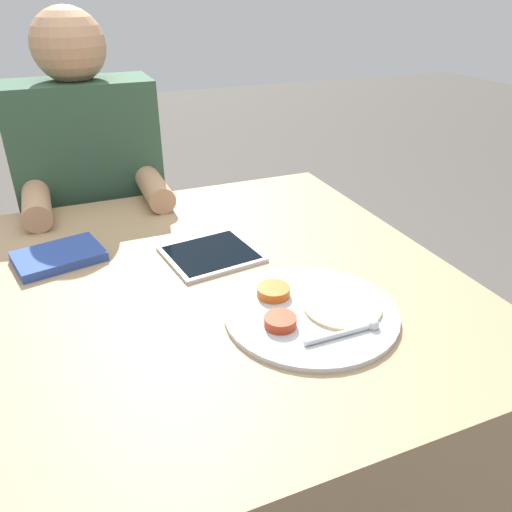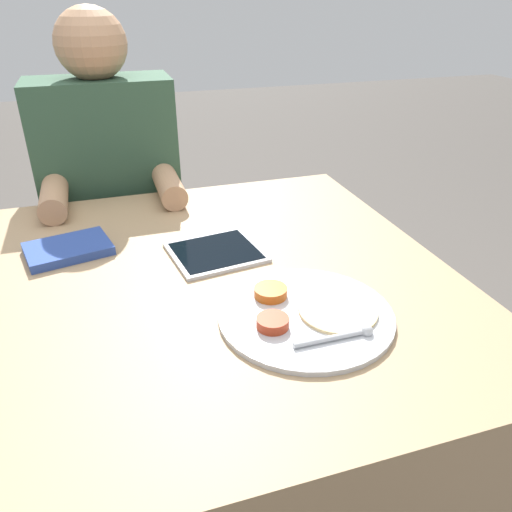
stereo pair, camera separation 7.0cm
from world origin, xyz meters
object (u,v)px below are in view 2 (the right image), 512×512
Objects in this scene: tablet_device at (216,252)px; person_diner at (117,225)px; red_notebook at (68,249)px; thali_tray at (306,314)px.

tablet_device is 0.18× the size of person_diner.
tablet_device is 0.61m from person_diner.
red_notebook is 0.94× the size of tablet_device.
person_diner is at bearing 109.22° from tablet_device.
thali_tray is 1.57× the size of red_notebook.
person_diner reaches higher than red_notebook.
thali_tray is 0.30m from tablet_device.
person_diner is at bearing 75.62° from red_notebook.
red_notebook is at bearing 136.41° from thali_tray.
thali_tray reaches higher than tablet_device.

